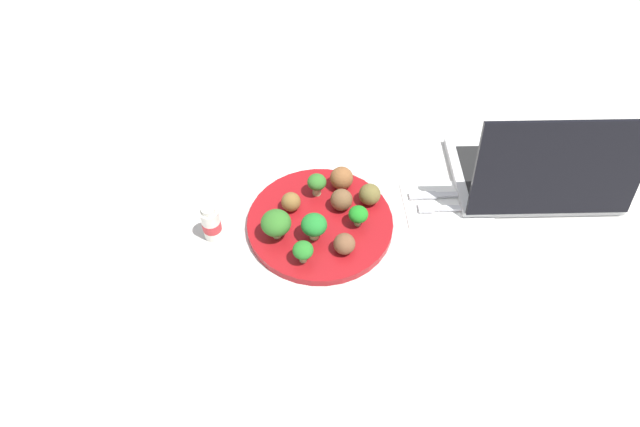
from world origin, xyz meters
The scene contains 17 objects.
ground_plane centered at (0.00, 0.00, 0.00)m, with size 4.00×4.00×0.00m, color beige.
plate centered at (0.00, 0.00, 0.01)m, with size 0.28×0.28×0.02m, color maroon.
broccoli_floret_front_left centered at (0.01, 0.04, 0.05)m, with size 0.05×0.05×0.05m.
broccoli_floret_back_right centered at (0.04, 0.09, 0.04)m, with size 0.04×0.04×0.05m.
broccoli_floret_center centered at (0.00, -0.07, 0.05)m, with size 0.04×0.04×0.05m.
broccoli_floret_near_rim centered at (-0.07, 0.02, 0.04)m, with size 0.04×0.04×0.04m.
broccoli_floret_mid_right centered at (0.08, 0.03, 0.05)m, with size 0.06×0.06×0.06m.
meatball_mid_right centered at (-0.05, -0.09, 0.04)m, with size 0.05×0.05×0.05m, color brown.
meatball_front_right centered at (-0.04, 0.08, 0.04)m, with size 0.04×0.04×0.04m, color brown.
meatball_front_left centered at (-0.04, -0.03, 0.04)m, with size 0.04×0.04×0.04m, color brown.
meatball_mid_left centered at (-0.10, -0.04, 0.04)m, with size 0.04×0.04×0.04m, color brown.
meatball_far_rim centered at (0.05, -0.04, 0.03)m, with size 0.04×0.04×0.04m, color brown.
napkin centered at (-0.26, -0.03, 0.00)m, with size 0.17×0.12×0.01m, color white.
fork centered at (-0.25, -0.02, 0.01)m, with size 0.12×0.03×0.01m.
knife centered at (-0.25, -0.05, 0.01)m, with size 0.15×0.02×0.01m.
yogurt_bottle centered at (0.20, 0.01, 0.04)m, with size 0.04×0.04×0.08m.
laptop centered at (-0.44, -0.07, 0.04)m, with size 0.33×0.24×0.21m.
Camera 1 is at (0.06, 0.68, 0.83)m, focal length 31.25 mm.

